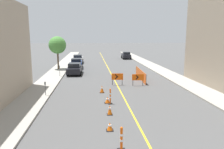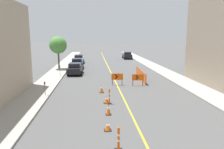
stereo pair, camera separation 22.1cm
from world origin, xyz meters
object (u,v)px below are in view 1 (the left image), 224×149
object	(u,v)px
traffic_cone_fourth	(110,110)
arrow_barricade_primary	(117,77)
parking_meter_near_curb	(60,69)
arrow_barricade_secondary	(138,78)
delineator_post_rear	(110,97)
parked_car_curb_near	(75,69)
traffic_cone_fifth	(107,100)
delineator_post_front	(121,140)
parked_car_curb_mid	(76,63)
parking_meter_far_curb	(45,85)
parked_car_opposite_side	(126,55)
parked_car_curb_far	(78,59)
street_tree_left_near	(57,45)
traffic_cone_third	(110,127)
traffic_cone_farthest	(102,89)

from	to	relation	value
traffic_cone_fourth	arrow_barricade_primary	bearing A→B (deg)	79.91
parking_meter_near_curb	arrow_barricade_secondary	bearing A→B (deg)	-31.46
delineator_post_rear	arrow_barricade_secondary	size ratio (longest dim) A/B	0.97
delineator_post_rear	parked_car_curb_near	distance (m)	14.10
traffic_cone_fifth	delineator_post_front	size ratio (longest dim) A/B	0.44
parked_car_curb_mid	parking_meter_far_curb	world-z (taller)	parked_car_curb_mid
parked_car_opposite_side	traffic_cone_fifth	bearing A→B (deg)	-99.35
parked_car_curb_near	parked_car_curb_far	world-z (taller)	same
arrow_barricade_primary	parked_car_curb_near	xyz separation A→B (m)	(-5.06, 7.12, -0.09)
traffic_cone_fifth	street_tree_left_near	distance (m)	19.09
parked_car_curb_near	traffic_cone_third	bearing A→B (deg)	-78.24
traffic_cone_farthest	parked_car_curb_far	bearing A→B (deg)	98.80
delineator_post_front	parking_meter_far_curb	bearing A→B (deg)	119.14
traffic_cone_third	parking_meter_far_curb	world-z (taller)	parking_meter_far_curb
parked_car_opposite_side	parking_meter_near_curb	distance (m)	24.63
traffic_cone_farthest	parked_car_curb_mid	distance (m)	16.36
traffic_cone_fourth	delineator_post_rear	size ratio (longest dim) A/B	0.57
arrow_barricade_secondary	parking_meter_far_curb	world-z (taller)	parking_meter_far_curb
delineator_post_rear	parked_car_curb_far	bearing A→B (deg)	98.66
parked_car_curb_far	street_tree_left_near	xyz separation A→B (m)	(-2.54, -8.45, 3.03)
parking_meter_near_curb	street_tree_left_near	size ratio (longest dim) A/B	0.28
traffic_cone_fourth	delineator_post_rear	world-z (taller)	delineator_post_rear
traffic_cone_fourth	street_tree_left_near	bearing A→B (deg)	107.34
traffic_cone_farthest	delineator_post_rear	xyz separation A→B (m)	(0.48, -3.48, 0.18)
traffic_cone_fourth	arrow_barricade_primary	distance (m)	8.99
arrow_barricade_primary	delineator_post_front	bearing A→B (deg)	-91.81
traffic_cone_fourth	street_tree_left_near	world-z (taller)	street_tree_left_near
traffic_cone_fifth	traffic_cone_farthest	world-z (taller)	traffic_cone_farthest
arrow_barricade_secondary	arrow_barricade_primary	bearing A→B (deg)	165.89
traffic_cone_fifth	parking_meter_far_curb	size ratio (longest dim) A/B	0.42
traffic_cone_fourth	parked_car_curb_far	bearing A→B (deg)	97.49
traffic_cone_farthest	parked_car_opposite_side	xyz separation A→B (m)	(7.04, 29.48, 0.44)
parking_meter_far_curb	parked_car_curb_far	bearing A→B (deg)	86.51
arrow_barricade_secondary	street_tree_left_near	world-z (taller)	street_tree_left_near
parked_car_curb_near	parking_meter_near_curb	distance (m)	2.76
traffic_cone_third	parked_car_curb_far	size ratio (longest dim) A/B	0.11
traffic_cone_third	delineator_post_front	bearing A→B (deg)	-81.07
delineator_post_front	arrow_barricade_primary	distance (m)	13.65
traffic_cone_farthest	delineator_post_front	world-z (taller)	delineator_post_front
traffic_cone_third	parking_meter_near_curb	xyz separation A→B (m)	(-5.01, 16.34, 0.90)
parked_car_curb_mid	parked_car_curb_far	bearing A→B (deg)	88.93
parked_car_curb_far	parking_meter_far_curb	world-z (taller)	parked_car_curb_far
parking_meter_near_curb	parked_car_curb_far	bearing A→B (deg)	84.41
arrow_barricade_primary	delineator_post_rear	bearing A→B (deg)	-97.42
traffic_cone_farthest	parked_car_curb_near	world-z (taller)	parked_car_curb_near
parked_car_curb_mid	parking_meter_near_curb	distance (m)	8.16
parked_car_opposite_side	arrow_barricade_secondary	bearing A→B (deg)	-94.16
parked_car_curb_far	street_tree_left_near	size ratio (longest dim) A/B	0.86
delineator_post_front	traffic_cone_fifth	bearing A→B (deg)	90.84
traffic_cone_fourth	parked_car_curb_far	size ratio (longest dim) A/B	0.16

